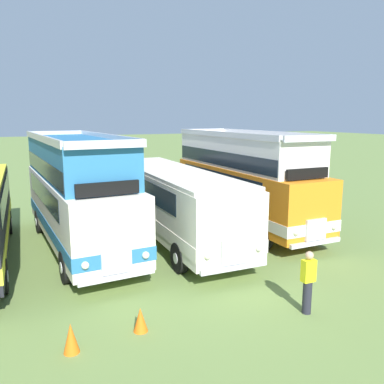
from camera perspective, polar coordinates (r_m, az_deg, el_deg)
ground_plane at (r=16.53m, az=-15.50°, el=-7.93°), size 200.00×200.00×0.00m
bus_third_in_row at (r=16.29m, az=-16.13°, el=0.32°), size 3.03×10.00×4.52m
bus_fourth_in_row at (r=17.03m, az=-2.96°, el=-0.88°), size 2.81×10.93×2.99m
bus_fifth_in_row at (r=18.99m, az=7.38°, el=2.08°), size 2.64×9.82×4.52m
cone_near_end at (r=10.29m, az=-7.38°, el=-17.64°), size 0.36×0.36×0.61m
cone_mid_row at (r=9.78m, az=-16.92°, el=-19.35°), size 0.36×0.36×0.70m
marshal_person at (r=11.21m, az=16.24°, el=-12.23°), size 0.36×0.24×1.73m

